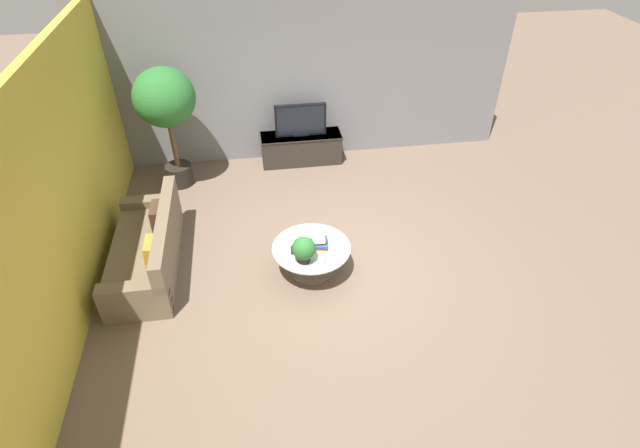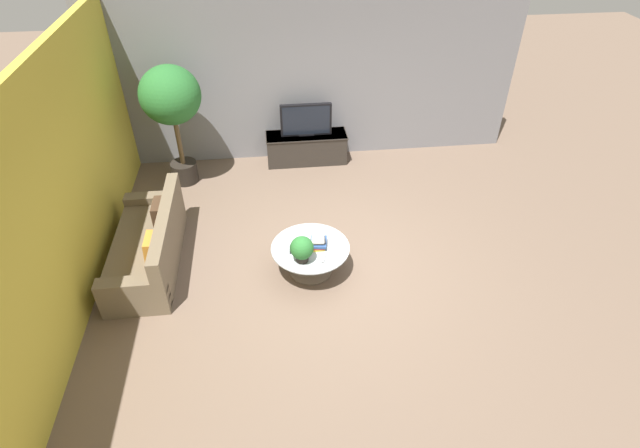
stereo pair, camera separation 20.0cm
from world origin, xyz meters
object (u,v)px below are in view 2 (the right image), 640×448
(couch_by_wall, at_px, (149,247))
(potted_palm_tall, at_px, (171,102))
(media_console, at_px, (306,147))
(coffee_table, at_px, (310,254))
(potted_plant_tabletop, at_px, (302,249))
(television, at_px, (306,120))

(couch_by_wall, distance_m, potted_palm_tall, 2.48)
(media_console, bearing_deg, coffee_table, -94.26)
(couch_by_wall, height_order, potted_palm_tall, potted_palm_tall)
(media_console, relative_size, couch_by_wall, 0.71)
(coffee_table, height_order, potted_palm_tall, potted_palm_tall)
(coffee_table, height_order, couch_by_wall, couch_by_wall)
(coffee_table, height_order, potted_plant_tabletop, potted_plant_tabletop)
(media_console, relative_size, television, 1.62)
(coffee_table, bearing_deg, potted_plant_tabletop, -117.28)
(television, height_order, potted_palm_tall, potted_palm_tall)
(coffee_table, xyz_separation_m, potted_plant_tabletop, (-0.13, -0.26, 0.33))
(couch_by_wall, xyz_separation_m, potted_plant_tabletop, (2.08, -0.68, 0.35))
(couch_by_wall, bearing_deg, potted_plant_tabletop, 71.83)
(media_console, distance_m, coffee_table, 3.03)
(television, height_order, couch_by_wall, television)
(coffee_table, relative_size, couch_by_wall, 0.51)
(media_console, distance_m, couch_by_wall, 3.56)
(couch_by_wall, relative_size, potted_palm_tall, 1.00)
(television, relative_size, potted_palm_tall, 0.44)
(coffee_table, distance_m, couch_by_wall, 2.25)
(couch_by_wall, height_order, potted_plant_tabletop, couch_by_wall)
(television, bearing_deg, coffee_table, -94.26)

